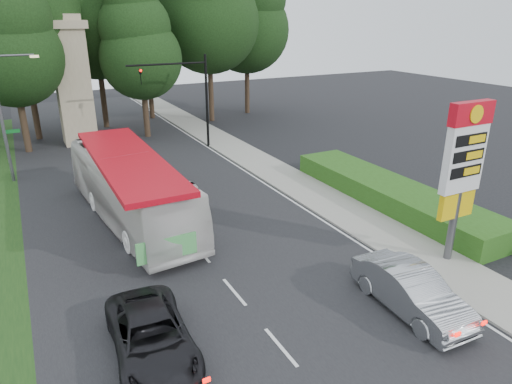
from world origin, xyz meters
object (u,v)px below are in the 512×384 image
gas_station_pylon (464,162)px  streetlight_signs (4,112)px  traffic_signal_mast (190,89)px  suv_charcoal (151,336)px  transit_bus (130,189)px  monument (72,80)px  sedan_silver (411,291)px

gas_station_pylon → streetlight_signs: streetlight_signs is taller
traffic_signal_mast → suv_charcoal: traffic_signal_mast is taller
traffic_signal_mast → suv_charcoal: 24.18m
gas_station_pylon → suv_charcoal: size_ratio=1.37×
traffic_signal_mast → transit_bus: (-7.52, -11.60, -2.95)m
monument → suv_charcoal: size_ratio=2.02×
sedan_silver → streetlight_signs: bearing=121.4°
streetlight_signs → sedan_silver: 25.27m
gas_station_pylon → monument: size_ratio=0.68×
streetlight_signs → suv_charcoal: size_ratio=1.60×
suv_charcoal → monument: bearing=90.1°
traffic_signal_mast → streetlight_signs: 12.83m
streetlight_signs → transit_bus: (5.15, -9.61, -2.72)m
gas_station_pylon → transit_bus: bearing=136.7°
transit_bus → sedan_silver: 14.13m
traffic_signal_mast → transit_bus: traffic_signal_mast is taller
monument → transit_bus: size_ratio=0.81×
transit_bus → sedan_silver: bearing=-66.3°
monument → streetlight_signs: bearing=-122.0°
transit_bus → sedan_silver: transit_bus is taller
traffic_signal_mast → streetlight_signs: streetlight_signs is taller
traffic_signal_mast → transit_bus: size_ratio=0.58×
gas_station_pylon → sedan_silver: gas_station_pylon is taller
streetlight_signs → monument: 9.44m
gas_station_pylon → traffic_signal_mast: size_ratio=0.95×
transit_bus → suv_charcoal: (-1.85, -10.33, -1.03)m
monument → gas_station_pylon: bearing=-68.2°
gas_station_pylon → traffic_signal_mast: traffic_signal_mast is taller
traffic_signal_mast → suv_charcoal: size_ratio=1.44×
gas_station_pylon → suv_charcoal: 13.43m
sedan_silver → monument: bearing=105.8°
traffic_signal_mast → suv_charcoal: bearing=-113.1°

